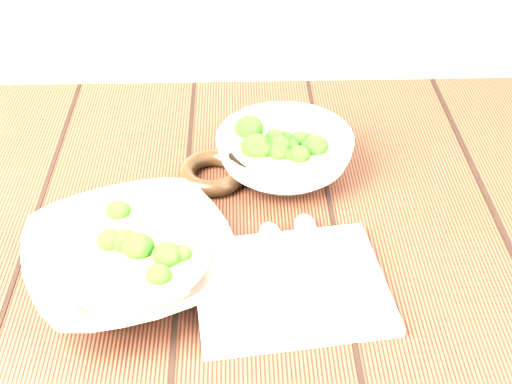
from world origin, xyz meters
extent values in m
cube|color=#3B1C10|center=(0.00, 0.00, 0.73)|extent=(1.20, 0.80, 0.04)
cube|color=#3B1C10|center=(0.54, 0.34, 0.35)|extent=(0.07, 0.07, 0.71)
imported|color=silver|center=(-0.07, -0.09, 0.78)|extent=(0.31, 0.31, 0.06)
cylinder|color=olive|center=(-0.07, -0.09, 0.80)|extent=(0.19, 0.19, 0.00)
ellipsoid|color=#246616|center=(-0.05, -0.08, 0.81)|extent=(0.04, 0.04, 0.03)
ellipsoid|color=#246616|center=(-0.07, -0.05, 0.81)|extent=(0.04, 0.04, 0.03)
ellipsoid|color=#246616|center=(-0.12, -0.05, 0.81)|extent=(0.04, 0.04, 0.03)
ellipsoid|color=#246616|center=(-0.10, -0.10, 0.81)|extent=(0.04, 0.04, 0.03)
ellipsoid|color=#246616|center=(-0.08, -0.13, 0.81)|extent=(0.04, 0.04, 0.03)
ellipsoid|color=#246616|center=(-0.03, -0.13, 0.81)|extent=(0.04, 0.04, 0.03)
imported|color=silver|center=(0.12, 0.13, 0.78)|extent=(0.23, 0.23, 0.06)
cylinder|color=olive|center=(0.12, 0.13, 0.80)|extent=(0.16, 0.16, 0.00)
ellipsoid|color=#246616|center=(0.14, 0.14, 0.81)|extent=(0.03, 0.03, 0.03)
ellipsoid|color=#246616|center=(0.14, 0.16, 0.81)|extent=(0.03, 0.03, 0.03)
ellipsoid|color=#246616|center=(0.12, 0.17, 0.81)|extent=(0.03, 0.03, 0.03)
ellipsoid|color=#246616|center=(0.10, 0.15, 0.81)|extent=(0.03, 0.03, 0.03)
ellipsoid|color=#246616|center=(0.09, 0.13, 0.81)|extent=(0.03, 0.03, 0.03)
ellipsoid|color=#246616|center=(0.08, 0.10, 0.81)|extent=(0.03, 0.03, 0.03)
ellipsoid|color=#246616|center=(0.12, 0.10, 0.81)|extent=(0.03, 0.03, 0.03)
ellipsoid|color=#246616|center=(0.14, 0.09, 0.81)|extent=(0.03, 0.03, 0.03)
ellipsoid|color=#246616|center=(0.17, 0.11, 0.81)|extent=(0.03, 0.03, 0.03)
torus|color=black|center=(0.02, 0.11, 0.76)|extent=(0.13, 0.13, 0.02)
cube|color=beige|center=(0.11, -0.11, 0.76)|extent=(0.25, 0.21, 0.01)
cylinder|color=#B9B2A4|center=(0.10, -0.11, 0.77)|extent=(0.02, 0.14, 0.01)
ellipsoid|color=#B9B2A4|center=(0.09, -0.03, 0.77)|extent=(0.03, 0.06, 0.01)
cylinder|color=#B9B2A4|center=(0.14, -0.10, 0.77)|extent=(0.01, 0.14, 0.01)
ellipsoid|color=#B9B2A4|center=(0.14, -0.01, 0.77)|extent=(0.03, 0.05, 0.01)
camera|label=1|loc=(0.06, -0.71, 1.36)|focal=50.00mm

